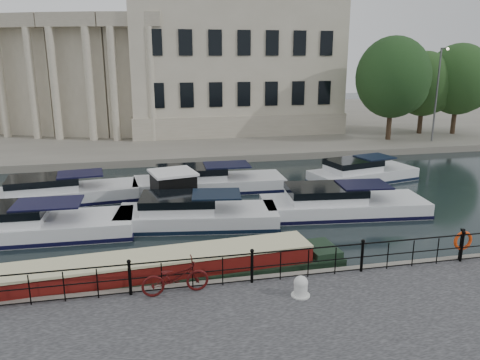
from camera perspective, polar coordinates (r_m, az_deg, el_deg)
name	(u,v)px	position (r m, az deg, el deg)	size (l,w,h in m)	color
ground_plane	(238,268)	(18.42, -0.22, -10.74)	(160.00, 160.00, 0.00)	black
far_bank	(170,123)	(55.88, -8.55, 6.88)	(120.00, 42.00, 0.55)	#6B665B
railing	(252,265)	(15.92, 1.47, -10.28)	(24.14, 0.14, 1.22)	black
civic_building	(161,65)	(51.01, -9.67, 13.71)	(53.55, 31.84, 16.85)	#ADA38C
lamp_posts	(475,92)	(47.32, 26.76, 9.55)	(8.24, 1.55, 8.07)	#59595B
bicycle	(175,277)	(15.41, -7.90, -11.66)	(0.75, 2.16, 1.14)	#410B0B
mooring_bollard	(301,287)	(15.37, 7.42, -12.76)	(0.61, 0.61, 0.68)	silver
life_ring_post	(463,241)	(19.35, 25.51, -6.74)	(0.75, 0.20, 1.22)	black
narrowboat	(165,275)	(17.28, -9.19, -11.42)	(13.64, 2.79, 1.50)	black
harbour_hut	(173,193)	(25.00, -8.12, -1.52)	(3.48, 3.09, 2.19)	#6B665B
cabin_cruisers	(196,201)	(25.40, -5.34, -2.55)	(28.23, 9.88, 1.99)	silver
trees	(426,82)	(47.40, 21.72, 11.02)	(14.16, 8.56, 9.13)	black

